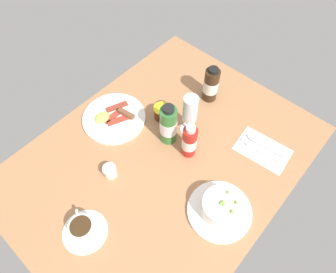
% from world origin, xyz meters
% --- Properties ---
extents(ground_plane, '(1.10, 0.84, 0.03)m').
position_xyz_m(ground_plane, '(0.00, 0.00, -0.01)').
color(ground_plane, '#A8754C').
extents(porridge_bowl, '(0.21, 0.21, 0.08)m').
position_xyz_m(porridge_bowl, '(-0.03, -0.28, 0.04)').
color(porridge_bowl, white).
rests_on(porridge_bowl, ground_plane).
extents(cutlery_setting, '(0.14, 0.20, 0.01)m').
position_xyz_m(cutlery_setting, '(0.27, -0.25, 0.00)').
color(cutlery_setting, white).
rests_on(cutlery_setting, ground_plane).
extents(coffee_cup, '(0.14, 0.14, 0.06)m').
position_xyz_m(coffee_cup, '(-0.37, 0.00, 0.03)').
color(coffee_cup, white).
rests_on(coffee_cup, ground_plane).
extents(creamer_jug, '(0.06, 0.05, 0.05)m').
position_xyz_m(creamer_jug, '(-0.17, 0.09, 0.02)').
color(creamer_jug, white).
rests_on(creamer_jug, ground_plane).
extents(wine_glass, '(0.06, 0.06, 0.18)m').
position_xyz_m(wine_glass, '(0.16, 0.01, 0.12)').
color(wine_glass, white).
rests_on(wine_glass, ground_plane).
extents(jam_jar, '(0.06, 0.06, 0.06)m').
position_xyz_m(jam_jar, '(0.13, 0.13, 0.03)').
color(jam_jar, '#4B210B').
rests_on(jam_jar, ground_plane).
extents(sauce_bottle_green, '(0.06, 0.06, 0.18)m').
position_xyz_m(sauce_bottle_green, '(0.08, 0.04, 0.09)').
color(sauce_bottle_green, '#337233').
rests_on(sauce_bottle_green, ground_plane).
extents(sauce_bottle_red, '(0.05, 0.05, 0.16)m').
position_xyz_m(sauce_bottle_red, '(0.08, -0.06, 0.07)').
color(sauce_bottle_red, '#B21E19').
rests_on(sauce_bottle_red, ground_plane).
extents(sauce_bottle_brown, '(0.06, 0.06, 0.16)m').
position_xyz_m(sauce_bottle_brown, '(0.34, 0.05, 0.08)').
color(sauce_bottle_brown, '#382314').
rests_on(sauce_bottle_brown, ground_plane).
extents(breakfast_plate, '(0.25, 0.25, 0.04)m').
position_xyz_m(breakfast_plate, '(0.00, 0.26, 0.01)').
color(breakfast_plate, white).
rests_on(breakfast_plate, ground_plane).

